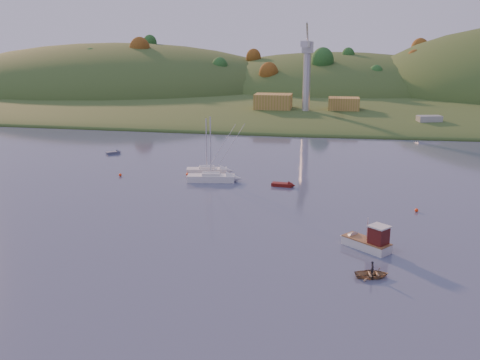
% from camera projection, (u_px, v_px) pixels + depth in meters
% --- Properties ---
extents(ground, '(500.00, 500.00, 0.00)m').
position_uv_depth(ground, '(198.00, 324.00, 43.98)').
color(ground, '#38405C').
rests_on(ground, ground).
extents(far_shore, '(620.00, 220.00, 1.50)m').
position_uv_depth(far_shore, '(314.00, 89.00, 263.18)').
color(far_shore, '#31471C').
rests_on(far_shore, ground).
extents(shore_slope, '(640.00, 150.00, 7.00)m').
position_uv_depth(shore_slope, '(307.00, 103.00, 201.23)').
color(shore_slope, '#31471C').
rests_on(shore_slope, ground).
extents(hill_left_far, '(120.00, 100.00, 32.00)m').
position_uv_depth(hill_left_far, '(1.00, 86.00, 275.81)').
color(hill_left_far, '#31471C').
rests_on(hill_left_far, ground).
extents(hill_left, '(170.00, 140.00, 44.00)m').
position_uv_depth(hill_left, '(118.00, 91.00, 249.73)').
color(hill_left, '#31471C').
rests_on(hill_left, ground).
extents(hill_center, '(140.00, 120.00, 36.00)m').
position_uv_depth(hill_center, '(334.00, 93.00, 242.43)').
color(hill_center, '#31471C').
rests_on(hill_center, ground).
extents(hillside_trees, '(280.00, 50.00, 32.00)m').
position_uv_depth(hillside_trees, '(309.00, 98.00, 220.29)').
color(hillside_trees, '#1C4F1E').
rests_on(hillside_trees, ground).
extents(wharf, '(42.00, 16.00, 2.40)m').
position_uv_depth(wharf, '(316.00, 115.00, 159.11)').
color(wharf, slate).
rests_on(wharf, ground).
extents(shed_west, '(11.00, 8.00, 4.80)m').
position_uv_depth(shed_west, '(273.00, 102.00, 161.34)').
color(shed_west, olive).
rests_on(shed_west, wharf).
extents(shed_east, '(9.00, 7.00, 4.00)m').
position_uv_depth(shed_east, '(344.00, 104.00, 158.86)').
color(shed_east, olive).
rests_on(shed_east, wharf).
extents(dock_crane, '(3.20, 28.00, 20.30)m').
position_uv_depth(dock_crane, '(307.00, 61.00, 152.15)').
color(dock_crane, '#B7B7BC').
rests_on(dock_crane, wharf).
extents(fishing_boat, '(6.29, 5.75, 4.16)m').
position_uv_depth(fishing_boat, '(363.00, 240.00, 60.13)').
color(fishing_boat, silver).
rests_on(fishing_boat, ground).
extents(sailboat_near, '(7.32, 3.40, 9.77)m').
position_uv_depth(sailboat_near, '(207.00, 170.00, 93.88)').
color(sailboat_near, silver).
rests_on(sailboat_near, ground).
extents(sailboat_far, '(8.04, 3.40, 10.81)m').
position_uv_depth(sailboat_far, '(211.00, 177.00, 88.69)').
color(sailboat_far, silver).
rests_on(sailboat_far, ground).
extents(canoe, '(3.75, 3.02, 0.69)m').
position_uv_depth(canoe, '(372.00, 274.00, 52.66)').
color(canoe, '#997A54').
rests_on(canoe, ground).
extents(paddler, '(0.45, 0.59, 1.44)m').
position_uv_depth(paddler, '(372.00, 271.00, 52.57)').
color(paddler, black).
rests_on(paddler, ground).
extents(red_tender, '(3.95, 1.70, 1.30)m').
position_uv_depth(red_tender, '(286.00, 185.00, 85.59)').
color(red_tender, '#5D110D').
rests_on(red_tender, ground).
extents(grey_dinghy, '(3.17, 2.89, 1.17)m').
position_uv_depth(grey_dinghy, '(116.00, 152.00, 110.76)').
color(grey_dinghy, '#525B6C').
rests_on(grey_dinghy, ground).
extents(work_vessel, '(15.05, 8.35, 3.66)m').
position_uv_depth(work_vessel, '(429.00, 125.00, 140.69)').
color(work_vessel, slate).
rests_on(work_vessel, ground).
extents(buoy_0, '(0.50, 0.50, 0.50)m').
position_uv_depth(buoy_0, '(417.00, 210.00, 72.85)').
color(buoy_0, '#FF380D').
rests_on(buoy_0, ground).
extents(buoy_1, '(0.50, 0.50, 0.50)m').
position_uv_depth(buoy_1, '(120.00, 175.00, 92.16)').
color(buoy_1, '#FF380D').
rests_on(buoy_1, ground).
extents(buoy_2, '(0.50, 0.50, 0.50)m').
position_uv_depth(buoy_2, '(187.00, 174.00, 92.53)').
color(buoy_2, '#FF380D').
rests_on(buoy_2, ground).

